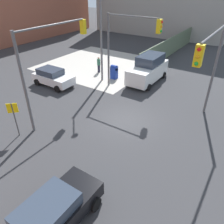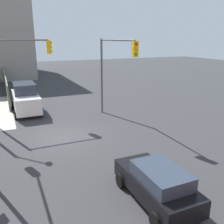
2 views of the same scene
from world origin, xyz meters
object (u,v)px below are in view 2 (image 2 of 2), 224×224
(traffic_signal_se_corner, at_px, (113,63))
(coupe_black, at_px, (157,183))
(van_white_delivery, at_px, (26,98))
(traffic_signal_ne_corner, at_px, (13,65))

(traffic_signal_se_corner, bearing_deg, coupe_black, 165.33)
(coupe_black, distance_m, van_white_delivery, 16.33)
(traffic_signal_se_corner, xyz_separation_m, coupe_black, (-10.56, 2.77, -3.83))
(traffic_signal_se_corner, bearing_deg, traffic_signal_ne_corner, 71.41)
(traffic_signal_ne_corner, distance_m, van_white_delivery, 4.53)
(traffic_signal_se_corner, relative_size, van_white_delivery, 1.20)
(traffic_signal_ne_corner, relative_size, van_white_delivery, 1.20)
(traffic_signal_ne_corner, xyz_separation_m, coupe_black, (-12.96, -4.38, -3.75))
(traffic_signal_se_corner, xyz_separation_m, van_white_delivery, (5.37, 6.30, -3.39))
(traffic_signal_se_corner, relative_size, coupe_black, 1.54)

